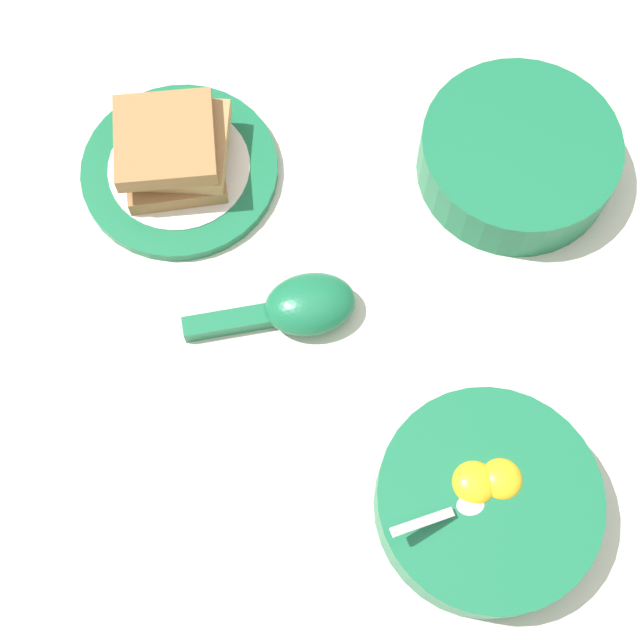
% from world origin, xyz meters
% --- Properties ---
extents(ground_plane, '(3.00, 3.00, 0.00)m').
position_xyz_m(ground_plane, '(0.00, 0.00, 0.00)').
color(ground_plane, silver).
extents(egg_bowl, '(0.17, 0.17, 0.08)m').
position_xyz_m(egg_bowl, '(-0.12, 0.23, 0.03)').
color(egg_bowl, '#196B42').
rests_on(egg_bowl, ground_plane).
extents(toast_plate, '(0.18, 0.18, 0.01)m').
position_xyz_m(toast_plate, '(0.09, -0.10, 0.01)').
color(toast_plate, '#196B42').
rests_on(toast_plate, ground_plane).
extents(toast_sandwich, '(0.10, 0.10, 0.05)m').
position_xyz_m(toast_sandwich, '(0.09, -0.11, 0.04)').
color(toast_sandwich, '#9E7042').
rests_on(toast_sandwich, toast_plate).
extents(soup_spoon, '(0.15, 0.06, 0.03)m').
position_xyz_m(soup_spoon, '(-0.00, 0.05, 0.02)').
color(soup_spoon, '#196B42').
rests_on(soup_spoon, ground_plane).
extents(congee_bowl, '(0.18, 0.18, 0.05)m').
position_xyz_m(congee_bowl, '(-0.21, -0.06, 0.03)').
color(congee_bowl, '#196B42').
rests_on(congee_bowl, ground_plane).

